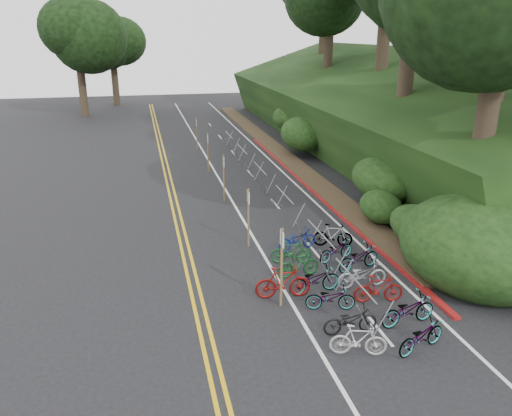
% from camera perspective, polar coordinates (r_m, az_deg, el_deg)
% --- Properties ---
extents(ground, '(120.00, 120.00, 0.00)m').
position_cam_1_polar(ground, '(16.35, 0.85, -11.50)').
color(ground, black).
rests_on(ground, ground).
extents(road_markings, '(7.47, 80.00, 0.01)m').
position_cam_1_polar(road_markings, '(25.47, -3.22, 0.15)').
color(road_markings, gold).
rests_on(road_markings, ground).
extents(red_curb, '(0.25, 28.00, 0.10)m').
position_cam_1_polar(red_curb, '(28.43, 6.22, 2.24)').
color(red_curb, maroon).
rests_on(red_curb, ground).
extents(embankment, '(14.30, 48.14, 9.11)m').
position_cam_1_polar(embankment, '(36.98, 13.59, 9.83)').
color(embankment, black).
rests_on(embankment, ground).
extents(bike_rack_front, '(1.17, 3.07, 1.22)m').
position_cam_1_polar(bike_rack_front, '(16.00, 11.16, -8.99)').
color(bike_rack_front, gray).
rests_on(bike_rack_front, ground).
extents(bike_racks_rest, '(1.14, 23.00, 1.17)m').
position_cam_1_polar(bike_racks_rest, '(28.39, 0.45, 4.02)').
color(bike_racks_rest, gray).
rests_on(bike_racks_rest, ground).
extents(signpost_near, '(0.08, 0.40, 2.71)m').
position_cam_1_polar(signpost_near, '(15.84, 2.94, -6.26)').
color(signpost_near, brown).
rests_on(signpost_near, ground).
extents(signposts_rest, '(0.08, 18.40, 2.50)m').
position_cam_1_polar(signposts_rest, '(28.75, -4.69, 5.34)').
color(signposts_rest, brown).
rests_on(signposts_rest, ground).
extents(bike_front, '(0.71, 1.92, 1.13)m').
position_cam_1_polar(bike_front, '(16.76, 3.10, -8.49)').
color(bike_front, maroon).
rests_on(bike_front, ground).
extents(bike_valet, '(3.25, 9.15, 0.99)m').
position_cam_1_polar(bike_valet, '(17.51, 10.13, -7.85)').
color(bike_valet, beige).
rests_on(bike_valet, ground).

